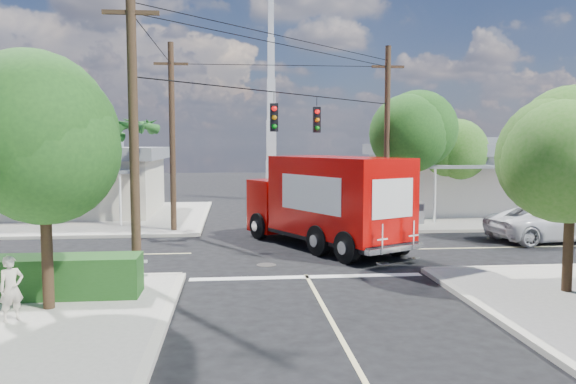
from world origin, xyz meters
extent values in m
plane|color=black|center=(0.00, 0.00, 0.00)|extent=(120.00, 120.00, 0.00)
cube|color=#9B968C|center=(11.00, 11.00, 0.07)|extent=(14.00, 14.00, 0.14)
cube|color=#BBB5A5|center=(4.00, 11.00, 0.07)|extent=(0.25, 14.00, 0.14)
cube|color=#BBB5A5|center=(11.00, 4.00, 0.07)|extent=(14.00, 0.25, 0.14)
cube|color=#9B968C|center=(-11.00, 11.00, 0.07)|extent=(14.00, 14.00, 0.14)
cube|color=#BBB5A5|center=(-4.00, 11.00, 0.07)|extent=(0.25, 14.00, 0.14)
cube|color=#BBB5A5|center=(-11.00, 4.00, 0.07)|extent=(14.00, 0.25, 0.14)
cube|color=#BBB5A5|center=(4.00, -11.00, 0.07)|extent=(0.25, 14.00, 0.14)
cube|color=#BBB5A5|center=(-4.00, -11.00, 0.07)|extent=(0.25, 14.00, 0.14)
cube|color=beige|center=(0.00, 10.00, 0.01)|extent=(0.12, 12.00, 0.01)
cube|color=beige|center=(0.00, -10.00, 0.01)|extent=(0.12, 12.00, 0.01)
cube|color=beige|center=(10.00, 0.00, 0.01)|extent=(12.00, 0.12, 0.01)
cube|color=beige|center=(-10.00, 0.00, 0.01)|extent=(12.00, 0.12, 0.01)
cube|color=silver|center=(0.00, -4.30, 0.01)|extent=(7.50, 0.40, 0.01)
cube|color=silver|center=(12.50, 12.00, 1.84)|extent=(11.00, 8.00, 3.40)
cube|color=gray|center=(12.50, 12.00, 3.89)|extent=(11.80, 8.80, 0.70)
cube|color=gray|center=(12.50, 12.00, 4.39)|extent=(6.05, 4.40, 0.50)
cube|color=gray|center=(12.50, 7.10, 3.04)|extent=(9.90, 1.80, 0.15)
cylinder|color=silver|center=(8.10, 6.30, 1.59)|extent=(0.12, 0.12, 2.90)
cube|color=beige|center=(-12.00, 12.50, 1.74)|extent=(10.00, 8.00, 3.20)
cube|color=gray|center=(-12.00, 12.50, 3.69)|extent=(10.80, 8.80, 0.70)
cube|color=gray|center=(-12.00, 12.50, 4.19)|extent=(5.50, 4.40, 0.50)
cube|color=gray|center=(-12.00, 7.60, 2.84)|extent=(9.00, 1.80, 0.15)
cylinder|color=silver|center=(-8.00, 6.80, 1.49)|extent=(0.12, 0.12, 2.70)
cube|color=silver|center=(0.50, 20.00, 1.50)|extent=(0.80, 0.80, 3.00)
cube|color=silver|center=(0.50, 20.00, 4.50)|extent=(0.70, 0.70, 3.00)
cube|color=silver|center=(0.50, 20.00, 7.50)|extent=(0.60, 0.60, 3.00)
cube|color=silver|center=(0.50, 20.00, 10.50)|extent=(0.50, 0.50, 3.00)
cube|color=silver|center=(0.50, 20.00, 13.50)|extent=(0.40, 0.40, 3.00)
cylinder|color=#422D1C|center=(-7.00, -7.50, 2.00)|extent=(0.28, 0.28, 3.71)
sphere|color=#1C4817|center=(-7.00, -7.50, 4.32)|extent=(3.71, 3.71, 3.71)
sphere|color=#1C4817|center=(-7.40, -7.30, 4.55)|extent=(3.02, 3.02, 3.02)
sphere|color=#1C4817|center=(-6.65, -7.80, 4.20)|extent=(3.25, 3.25, 3.25)
cylinder|color=#422D1C|center=(7.20, 6.80, 2.19)|extent=(0.28, 0.28, 4.10)
sphere|color=#1C4817|center=(7.20, 6.80, 4.75)|extent=(4.10, 4.10, 4.10)
sphere|color=#1C4817|center=(6.80, 7.00, 5.00)|extent=(3.33, 3.33, 3.33)
sphere|color=#1C4817|center=(7.55, 6.50, 4.62)|extent=(3.58, 3.58, 3.58)
cylinder|color=#422D1C|center=(9.80, 9.00, 1.93)|extent=(0.28, 0.28, 3.58)
sphere|color=#2C6819|center=(9.80, 9.00, 4.17)|extent=(3.58, 3.58, 3.58)
sphere|color=#2C6819|center=(9.40, 9.20, 4.40)|extent=(2.91, 2.91, 2.91)
sphere|color=#2C6819|center=(10.15, 8.70, 4.06)|extent=(3.14, 3.14, 3.14)
cylinder|color=#422D1C|center=(7.00, -7.20, 1.87)|extent=(0.28, 0.28, 3.46)
sphere|color=#2C6819|center=(7.00, -7.20, 4.03)|extent=(3.46, 3.46, 3.46)
sphere|color=#2C6819|center=(6.60, -7.00, 4.24)|extent=(2.81, 2.81, 2.81)
cylinder|color=#422D1C|center=(-7.50, 7.50, 2.64)|extent=(0.24, 0.24, 5.00)
cone|color=#215A20|center=(-6.60, 7.50, 5.24)|extent=(0.50, 2.06, 0.98)
cone|color=#215A20|center=(-6.94, 8.20, 5.24)|extent=(1.92, 1.68, 0.98)
cone|color=#215A20|center=(-7.70, 8.38, 5.24)|extent=(2.12, 0.95, 0.98)
cone|color=#215A20|center=(-8.31, 7.89, 5.24)|extent=(1.34, 2.07, 0.98)
cone|color=#215A20|center=(-8.31, 7.11, 5.24)|extent=(1.34, 2.07, 0.98)
cone|color=#215A20|center=(-7.70, 6.62, 5.24)|extent=(2.12, 0.95, 0.98)
cone|color=#215A20|center=(-6.94, 6.80, 5.24)|extent=(1.92, 1.68, 0.98)
cylinder|color=#422D1C|center=(-9.50, 9.00, 2.44)|extent=(0.24, 0.24, 4.60)
cone|color=#215A20|center=(-8.60, 9.00, 4.84)|extent=(0.50, 2.06, 0.98)
cone|color=#215A20|center=(-8.94, 9.70, 4.84)|extent=(1.92, 1.68, 0.98)
cone|color=#215A20|center=(-9.70, 9.88, 4.84)|extent=(2.12, 0.95, 0.98)
cone|color=#215A20|center=(-10.31, 9.39, 4.84)|extent=(1.34, 2.07, 0.98)
cone|color=#215A20|center=(-10.31, 8.61, 4.84)|extent=(1.34, 2.07, 0.98)
cone|color=#215A20|center=(-9.70, 8.12, 4.84)|extent=(2.12, 0.95, 0.98)
cone|color=#215A20|center=(-8.94, 8.30, 4.84)|extent=(1.92, 1.68, 0.98)
cylinder|color=#473321|center=(-5.20, -5.20, 4.50)|extent=(0.28, 0.28, 9.00)
cube|color=#473321|center=(-5.20, -5.20, 8.00)|extent=(1.60, 0.12, 0.12)
cylinder|color=#473321|center=(5.20, 5.20, 4.50)|extent=(0.28, 0.28, 9.00)
cube|color=#473321|center=(5.20, 5.20, 8.00)|extent=(1.60, 0.12, 0.12)
cylinder|color=#473321|center=(-5.20, 5.20, 4.50)|extent=(0.28, 0.28, 9.00)
cube|color=#473321|center=(-5.20, 5.20, 8.00)|extent=(1.60, 0.12, 0.12)
cylinder|color=black|center=(0.00, 0.00, 6.20)|extent=(10.43, 10.43, 0.04)
cube|color=black|center=(-0.80, -0.80, 5.25)|extent=(0.30, 0.24, 1.05)
sphere|color=red|center=(-0.80, -0.94, 5.58)|extent=(0.20, 0.20, 0.20)
cube|color=black|center=(1.10, 1.10, 5.25)|extent=(0.30, 0.24, 1.05)
sphere|color=red|center=(1.10, 0.96, 5.58)|extent=(0.20, 0.20, 0.20)
cube|color=silver|center=(-7.80, -5.60, 0.49)|extent=(5.94, 0.05, 0.08)
cube|color=silver|center=(-7.80, -5.60, 0.89)|extent=(5.94, 0.05, 0.08)
cube|color=silver|center=(-5.00, -5.60, 0.64)|extent=(0.09, 0.06, 1.00)
cube|color=#1C4717|center=(-8.00, -6.40, 0.69)|extent=(6.20, 1.20, 1.10)
cube|color=#AB1213|center=(5.80, 6.20, 0.69)|extent=(0.50, 0.50, 1.10)
cube|color=#143DA5|center=(6.50, 6.20, 0.69)|extent=(0.50, 0.50, 1.10)
cube|color=slate|center=(7.20, 6.20, 0.69)|extent=(0.50, 0.50, 1.10)
cube|color=black|center=(1.34, 0.88, 0.59)|extent=(6.06, 8.54, 0.27)
cube|color=#BA0503|center=(-0.17, 3.78, 1.45)|extent=(3.12, 2.81, 2.36)
cube|color=black|center=(-0.52, 4.44, 1.87)|extent=(2.12, 1.28, 1.02)
cube|color=silver|center=(-0.62, 4.63, 0.70)|extent=(2.24, 1.26, 0.37)
cube|color=#BA0503|center=(1.79, 0.03, 2.20)|extent=(5.25, 6.75, 3.11)
cube|color=white|center=(2.99, 0.66, 2.36)|extent=(1.81, 3.43, 1.39)
cube|color=white|center=(0.58, -0.60, 2.36)|extent=(1.81, 3.43, 1.39)
cube|color=white|center=(3.24, -2.74, 2.36)|extent=(1.72, 0.91, 1.39)
cube|color=silver|center=(3.30, -2.87, 0.59)|extent=(2.40, 1.43, 0.19)
cube|color=silver|center=(2.70, -3.34, 1.02)|extent=(0.46, 0.28, 1.07)
cube|color=silver|center=(4.03, -2.64, 1.02)|extent=(0.46, 0.28, 1.07)
cylinder|color=black|center=(-1.19, 3.06, 0.59)|extent=(0.85, 1.20, 1.18)
cylinder|color=black|center=(0.99, 4.20, 0.59)|extent=(0.85, 1.20, 1.18)
cylinder|color=black|center=(1.69, -2.44, 0.59)|extent=(0.85, 1.20, 1.18)
cylinder|color=black|center=(3.87, -1.30, 0.59)|extent=(0.85, 1.20, 1.18)
imported|color=silver|center=(11.54, 1.28, 0.77)|extent=(5.88, 3.35, 1.55)
imported|color=beige|center=(-7.52, -8.48, 0.91)|extent=(0.67, 0.65, 1.55)
camera|label=1|loc=(-2.33, -21.88, 4.30)|focal=35.00mm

